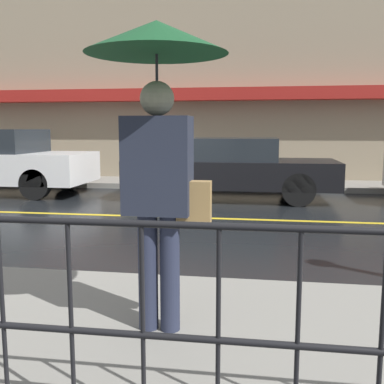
# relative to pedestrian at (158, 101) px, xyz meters

# --- Properties ---
(ground_plane) EXTENTS (80.00, 80.00, 0.00)m
(ground_plane) POSITION_rel_pedestrian_xyz_m (-1.53, 4.88, -1.81)
(ground_plane) COLOR black
(sidewalk_far) EXTENTS (28.00, 1.75, 0.14)m
(sidewalk_far) POSITION_rel_pedestrian_xyz_m (-1.53, 9.42, -1.74)
(sidewalk_far) COLOR gray
(sidewalk_far) RESTS_ON ground_plane
(lane_marking) EXTENTS (25.20, 0.12, 0.01)m
(lane_marking) POSITION_rel_pedestrian_xyz_m (-1.53, 4.88, -1.81)
(lane_marking) COLOR gold
(lane_marking) RESTS_ON ground_plane
(building_storefront) EXTENTS (28.00, 0.85, 6.16)m
(building_storefront) POSITION_rel_pedestrian_xyz_m (-1.53, 10.42, 1.24)
(building_storefront) COLOR gray
(building_storefront) RESTS_ON ground_plane
(pedestrian) EXTENTS (0.99, 0.99, 2.21)m
(pedestrian) POSITION_rel_pedestrian_xyz_m (0.00, 0.00, 0.00)
(pedestrian) COLOR #23283D
(pedestrian) RESTS_ON sidewalk_near
(car_black) EXTENTS (4.77, 1.87, 1.41)m
(car_black) POSITION_rel_pedestrian_xyz_m (-0.01, 7.28, -1.08)
(car_black) COLOR black
(car_black) RESTS_ON ground_plane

